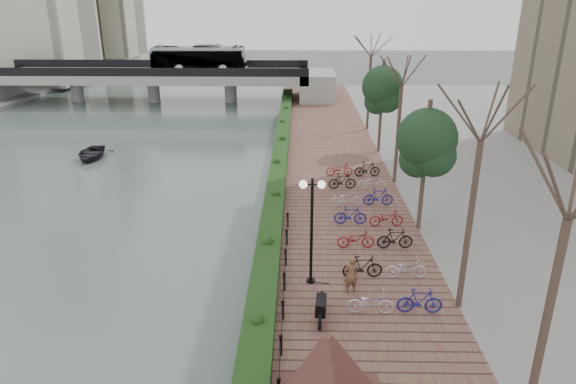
{
  "coord_description": "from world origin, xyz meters",
  "views": [
    {
      "loc": [
        1.91,
        -14.71,
        11.35
      ],
      "look_at": [
        1.4,
        10.05,
        2.0
      ],
      "focal_mm": 32.0,
      "sensor_mm": 36.0,
      "label": 1
    }
  ],
  "objects_px": {
    "lamppost": "(312,208)",
    "pedestrian": "(351,275)",
    "boat": "(91,153)",
    "granite_monument": "(326,379)",
    "motorcycle": "(321,305)"
  },
  "relations": [
    {
      "from": "lamppost",
      "to": "granite_monument",
      "type": "bearing_deg",
      "value": -88.18
    },
    {
      "from": "motorcycle",
      "to": "boat",
      "type": "xyz_separation_m",
      "value": [
        -16.51,
        21.08,
        -0.61
      ]
    },
    {
      "from": "pedestrian",
      "to": "motorcycle",
      "type": "bearing_deg",
      "value": 40.67
    },
    {
      "from": "lamppost",
      "to": "pedestrian",
      "type": "xyz_separation_m",
      "value": [
        1.54,
        -0.76,
        -2.48
      ]
    },
    {
      "from": "motorcycle",
      "to": "granite_monument",
      "type": "bearing_deg",
      "value": -86.12
    },
    {
      "from": "granite_monument",
      "to": "pedestrian",
      "type": "bearing_deg",
      "value": 78.79
    },
    {
      "from": "granite_monument",
      "to": "lamppost",
      "type": "distance_m",
      "value": 7.6
    },
    {
      "from": "lamppost",
      "to": "motorcycle",
      "type": "bearing_deg",
      "value": -82.82
    },
    {
      "from": "granite_monument",
      "to": "motorcycle",
      "type": "xyz_separation_m",
      "value": [
        0.08,
        4.85,
        -0.87
      ]
    },
    {
      "from": "lamppost",
      "to": "pedestrian",
      "type": "distance_m",
      "value": 3.02
    },
    {
      "from": "granite_monument",
      "to": "pedestrian",
      "type": "xyz_separation_m",
      "value": [
        1.31,
        6.6,
        -0.62
      ]
    },
    {
      "from": "pedestrian",
      "to": "boat",
      "type": "relative_size",
      "value": 0.41
    },
    {
      "from": "granite_monument",
      "to": "motorcycle",
      "type": "bearing_deg",
      "value": 89.04
    },
    {
      "from": "lamppost",
      "to": "pedestrian",
      "type": "height_order",
      "value": "lamppost"
    },
    {
      "from": "pedestrian",
      "to": "boat",
      "type": "bearing_deg",
      "value": -61.66
    }
  ]
}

